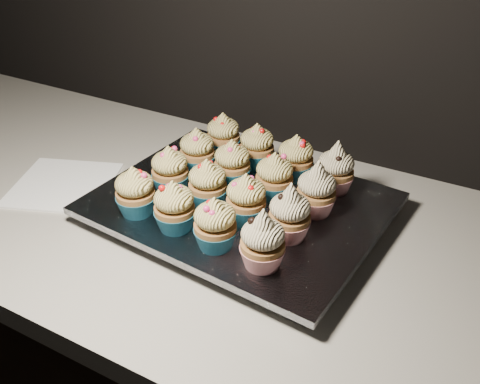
{
  "coord_description": "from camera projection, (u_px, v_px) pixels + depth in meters",
  "views": [
    {
      "loc": [
        0.54,
        1.07,
        1.42
      ],
      "look_at": [
        0.18,
        1.72,
        0.95
      ],
      "focal_mm": 40.0,
      "sensor_mm": 36.0,
      "label": 1
    }
  ],
  "objects": [
    {
      "name": "cupcake_12",
      "position": [
        223.0,
        136.0,
        1.0
      ],
      "size": [
        0.06,
        0.06,
        0.08
      ],
      "color": "#1B6482",
      "rests_on": "foil_lining"
    },
    {
      "name": "baking_tray",
      "position": [
        240.0,
        212.0,
        0.89
      ],
      "size": [
        0.44,
        0.35,
        0.02
      ],
      "primitive_type": "cube",
      "rotation": [
        0.0,
        0.0,
        -0.09
      ],
      "color": "black",
      "rests_on": "worktop"
    },
    {
      "name": "cupcake_13",
      "position": [
        257.0,
        147.0,
        0.96
      ],
      "size": [
        0.06,
        0.06,
        0.08
      ],
      "color": "#1B6482",
      "rests_on": "foil_lining"
    },
    {
      "name": "cupcake_1",
      "position": [
        174.0,
        207.0,
        0.8
      ],
      "size": [
        0.06,
        0.06,
        0.08
      ],
      "color": "#1B6482",
      "rests_on": "foil_lining"
    },
    {
      "name": "worktop",
      "position": [
        146.0,
        203.0,
        0.97
      ],
      "size": [
        2.44,
        0.64,
        0.04
      ],
      "primitive_type": "cube",
      "color": "beige",
      "rests_on": "cabinet"
    },
    {
      "name": "cupcake_11",
      "position": [
        316.0,
        191.0,
        0.83
      ],
      "size": [
        0.06,
        0.06,
        0.1
      ],
      "color": "#AE1820",
      "rests_on": "foil_lining"
    },
    {
      "name": "cupcake_6",
      "position": [
        246.0,
        200.0,
        0.81
      ],
      "size": [
        0.06,
        0.06,
        0.08
      ],
      "color": "#1B6482",
      "rests_on": "foil_lining"
    },
    {
      "name": "cupcake_4",
      "position": [
        170.0,
        171.0,
        0.89
      ],
      "size": [
        0.06,
        0.06,
        0.08
      ],
      "color": "#1B6482",
      "rests_on": "foil_lining"
    },
    {
      "name": "cupcake_9",
      "position": [
        232.0,
        164.0,
        0.91
      ],
      "size": [
        0.06,
        0.06,
        0.08
      ],
      "color": "#1B6482",
      "rests_on": "foil_lining"
    },
    {
      "name": "cupcake_15",
      "position": [
        336.0,
        170.0,
        0.89
      ],
      "size": [
        0.06,
        0.06,
        0.1
      ],
      "color": "#AE1820",
      "rests_on": "foil_lining"
    },
    {
      "name": "cupcake_7",
      "position": [
        290.0,
        214.0,
        0.78
      ],
      "size": [
        0.06,
        0.06,
        0.1
      ],
      "color": "#AE1820",
      "rests_on": "foil_lining"
    },
    {
      "name": "foil_lining",
      "position": [
        240.0,
        203.0,
        0.88
      ],
      "size": [
        0.48,
        0.39,
        0.01
      ],
      "primitive_type": "cube",
      "rotation": [
        0.0,
        0.0,
        -0.09
      ],
      "color": "silver",
      "rests_on": "baking_tray"
    },
    {
      "name": "napkin",
      "position": [
        63.0,
        184.0,
        0.98
      ],
      "size": [
        0.22,
        0.22,
        0.0
      ],
      "primitive_type": "cube",
      "rotation": [
        0.0,
        0.0,
        0.37
      ],
      "color": "white",
      "rests_on": "worktop"
    },
    {
      "name": "cupcake_3",
      "position": [
        263.0,
        242.0,
        0.72
      ],
      "size": [
        0.06,
        0.06,
        0.1
      ],
      "color": "#AE1820",
      "rests_on": "foil_lining"
    },
    {
      "name": "cupcake_8",
      "position": [
        197.0,
        151.0,
        0.94
      ],
      "size": [
        0.06,
        0.06,
        0.08
      ],
      "color": "#1B6482",
      "rests_on": "foil_lining"
    },
    {
      "name": "cupcake_14",
      "position": [
        296.0,
        159.0,
        0.92
      ],
      "size": [
        0.06,
        0.06,
        0.08
      ],
      "color": "#1B6482",
      "rests_on": "foil_lining"
    },
    {
      "name": "cupcake_2",
      "position": [
        215.0,
        225.0,
        0.76
      ],
      "size": [
        0.06,
        0.06,
        0.08
      ],
      "color": "#1B6482",
      "rests_on": "foil_lining"
    },
    {
      "name": "cupcake_5",
      "position": [
        208.0,
        184.0,
        0.85
      ],
      "size": [
        0.06,
        0.06,
        0.08
      ],
      "color": "#1B6482",
      "rests_on": "foil_lining"
    },
    {
      "name": "cabinet",
      "position": [
        165.0,
        367.0,
        1.21
      ],
      "size": [
        2.4,
        0.6,
        0.86
      ],
      "primitive_type": "cube",
      "color": "black",
      "rests_on": "ground"
    },
    {
      "name": "cupcake_10",
      "position": [
        274.0,
        177.0,
        0.87
      ],
      "size": [
        0.06,
        0.06,
        0.08
      ],
      "color": "#1B6482",
      "rests_on": "foil_lining"
    },
    {
      "name": "cupcake_0",
      "position": [
        135.0,
        192.0,
        0.83
      ],
      "size": [
        0.06,
        0.06,
        0.08
      ],
      "color": "#1B6482",
      "rests_on": "foil_lining"
    }
  ]
}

